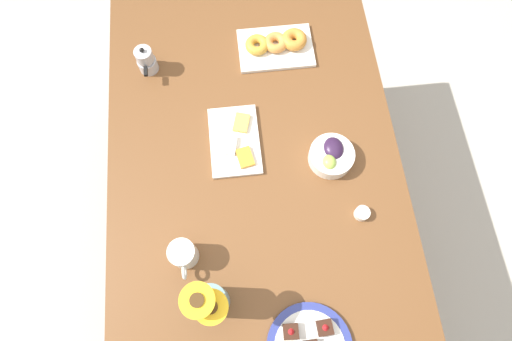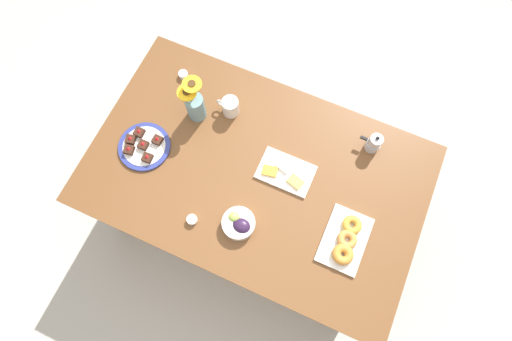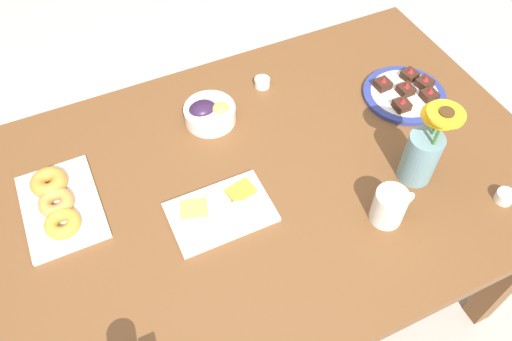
# 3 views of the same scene
# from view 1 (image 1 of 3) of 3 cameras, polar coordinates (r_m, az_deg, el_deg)

# --- Properties ---
(ground_plane) EXTENTS (6.00, 6.00, 0.00)m
(ground_plane) POSITION_cam_1_polar(r_m,az_deg,el_deg) (2.06, -0.00, -7.27)
(ground_plane) COLOR #B7B2A8
(dining_table) EXTENTS (1.60, 1.00, 0.74)m
(dining_table) POSITION_cam_1_polar(r_m,az_deg,el_deg) (1.43, -0.00, -1.68)
(dining_table) COLOR brown
(dining_table) RESTS_ON ground_plane
(coffee_mug) EXTENTS (0.12, 0.08, 0.10)m
(coffee_mug) POSITION_cam_1_polar(r_m,az_deg,el_deg) (1.25, -10.33, -11.71)
(coffee_mug) COLOR white
(coffee_mug) RESTS_ON dining_table
(grape_bowl) EXTENTS (0.15, 0.15, 0.07)m
(grape_bowl) POSITION_cam_1_polar(r_m,az_deg,el_deg) (1.36, 10.72, 2.15)
(grape_bowl) COLOR white
(grape_bowl) RESTS_ON dining_table
(cheese_platter) EXTENTS (0.26, 0.17, 0.03)m
(cheese_platter) POSITION_cam_1_polar(r_m,az_deg,el_deg) (1.38, -2.99, 4.23)
(cheese_platter) COLOR white
(cheese_platter) RESTS_ON dining_table
(croissant_platter) EXTENTS (0.19, 0.28, 0.05)m
(croissant_platter) POSITION_cam_1_polar(r_m,az_deg,el_deg) (1.57, 2.98, 17.49)
(croissant_platter) COLOR white
(croissant_platter) RESTS_ON dining_table
(jam_cup_berry) EXTENTS (0.05, 0.05, 0.03)m
(jam_cup_berry) POSITION_cam_1_polar(r_m,az_deg,el_deg) (1.34, 14.91, -5.91)
(jam_cup_berry) COLOR white
(jam_cup_berry) RESTS_ON dining_table
(flower_vase) EXTENTS (0.11, 0.12, 0.26)m
(flower_vase) POSITION_cam_1_polar(r_m,az_deg,el_deg) (1.19, -6.31, -18.09)
(flower_vase) COLOR #6B939E
(flower_vase) RESTS_ON dining_table
(moka_pot) EXTENTS (0.11, 0.07, 0.12)m
(moka_pot) POSITION_cam_1_polar(r_m,az_deg,el_deg) (1.55, -15.41, 14.88)
(moka_pot) COLOR #B7B7BC
(moka_pot) RESTS_ON dining_table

